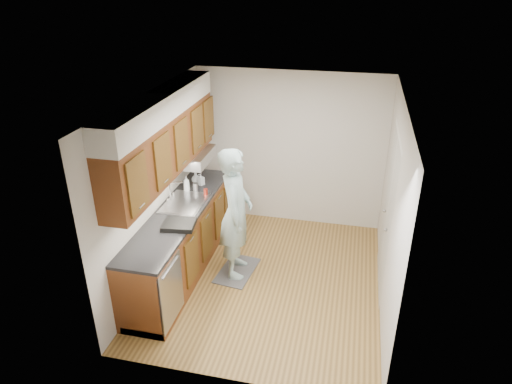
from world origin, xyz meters
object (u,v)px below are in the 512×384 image
at_px(soda_can, 206,192).
at_px(steel_can, 196,187).
at_px(person, 236,205).
at_px(soap_bottle_b, 201,179).
at_px(soap_bottle_c, 196,178).
at_px(dish_rack, 179,225).
at_px(soap_bottle_a, 187,184).

relative_size(soda_can, steel_can, 0.79).
distance_m(person, soap_bottle_b, 1.02).
height_order(person, soap_bottle_c, person).
relative_size(person, soap_bottle_b, 11.46).
distance_m(soda_can, steel_can, 0.21).
height_order(soap_bottle_b, soda_can, soap_bottle_b).
xyz_separation_m(soda_can, dish_rack, (-0.05, -0.90, -0.02)).
bearing_deg(soap_bottle_a, soap_bottle_c, 83.75).
height_order(soap_bottle_c, dish_rack, soap_bottle_c).
distance_m(person, soap_bottle_c, 1.13).
xyz_separation_m(soap_bottle_b, dish_rack, (0.14, -1.24, -0.06)).
distance_m(soap_bottle_a, dish_rack, 1.03).
height_order(soap_bottle_a, soda_can, soap_bottle_a).
bearing_deg(soap_bottle_b, person, -44.75).
bearing_deg(soda_can, soap_bottle_a, 164.92).
bearing_deg(soda_can, person, -35.43).
distance_m(person, dish_rack, 0.79).
height_order(person, soap_bottle_b, person).
xyz_separation_m(soap_bottle_b, soap_bottle_c, (-0.10, 0.05, -0.00)).
relative_size(soap_bottle_b, steel_can, 1.36).
bearing_deg(soap_bottle_c, steel_can, -71.41).
bearing_deg(soap_bottle_b, steel_can, -89.88).
relative_size(soap_bottle_a, soap_bottle_c, 1.38).
height_order(soap_bottle_b, dish_rack, soap_bottle_b).
distance_m(soap_bottle_c, steel_can, 0.31).
relative_size(soap_bottle_a, steel_can, 1.78).
distance_m(soap_bottle_a, steel_can, 0.14).
xyz_separation_m(soap_bottle_a, soap_bottle_b, (0.13, 0.25, -0.03)).
height_order(soda_can, steel_can, steel_can).
xyz_separation_m(soap_bottle_a, steel_can, (0.13, 0.01, -0.05)).
bearing_deg(dish_rack, soap_bottle_c, 92.71).
xyz_separation_m(person, soap_bottle_c, (-0.82, 0.77, -0.02)).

